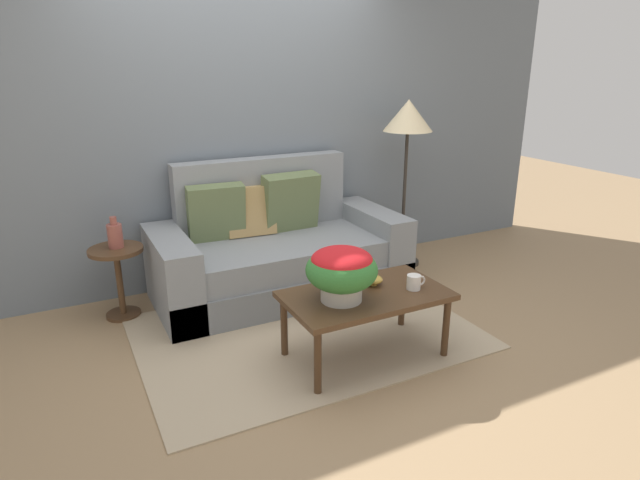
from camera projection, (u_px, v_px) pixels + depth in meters
The scene contains 11 objects.
ground_plane at pixel (301, 328), 3.81m from camera, with size 14.00×14.00×0.00m, color #997A56.
wall_back at pixel (238, 123), 4.39m from camera, with size 6.40×0.12×2.64m, color slate.
area_rug at pixel (305, 332), 3.74m from camera, with size 2.24×1.62×0.01m, color tan.
couch at pixel (277, 253), 4.34m from camera, with size 1.97×0.93×1.05m.
coffee_table at pixel (366, 300), 3.33m from camera, with size 1.01×0.58×0.44m.
side_table at pixel (118, 270), 3.88m from camera, with size 0.38×0.38×0.53m.
floor_lamp at pixel (408, 127), 4.63m from camera, with size 0.43×0.43×1.49m.
potted_plant at pixel (342, 269), 3.15m from camera, with size 0.43×0.43×0.33m.
coffee_mug at pixel (414, 282), 3.36m from camera, with size 0.13×0.09×0.09m.
snack_bowl at pixel (374, 280), 3.42m from camera, with size 0.12×0.12×0.06m.
table_vase at pixel (115, 235), 3.81m from camera, with size 0.10×0.10×0.23m.
Camera 1 is at (-1.43, -3.10, 1.80)m, focal length 30.12 mm.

